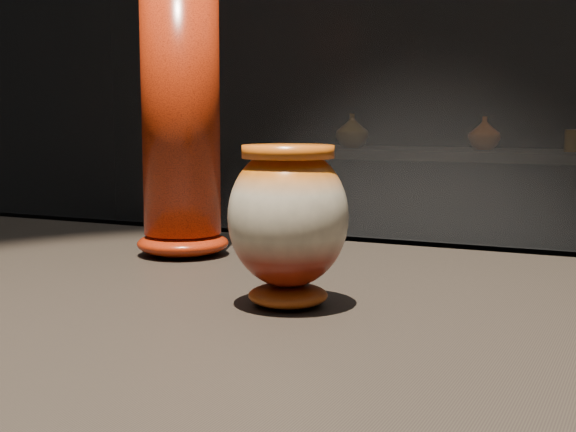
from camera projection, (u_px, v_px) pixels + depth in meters
name	position (u px, v px, depth m)	size (l,w,h in m)	color
main_vase	(288.00, 219.00, 0.79)	(0.16, 0.16, 0.16)	maroon
tall_vase	(181.00, 114.00, 1.07)	(0.14, 0.14, 0.39)	#B92B0C
back_shelf	(452.00, 198.00, 4.34)	(2.00, 0.60, 0.90)	black
back_vase_left	(352.00, 131.00, 4.48)	(0.18, 0.18, 0.19)	brown
back_vase_mid	(484.00, 133.00, 4.26)	(0.17, 0.17, 0.18)	maroon
back_vase_right	(573.00, 141.00, 4.03)	(0.08, 0.08, 0.11)	brown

